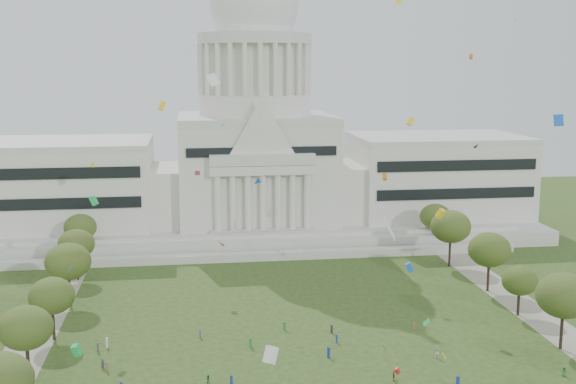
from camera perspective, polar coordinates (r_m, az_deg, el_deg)
name	(u,v)px	position (r m, az deg, el deg)	size (l,w,h in m)	color
capitol	(256,157)	(210.06, -2.57, 2.80)	(160.00, 64.50, 91.30)	beige
path_left	(27,349)	(136.29, -19.92, -11.59)	(8.00, 160.00, 0.04)	gray
path_right	(546,322)	(149.22, 19.71, -9.67)	(8.00, 160.00, 0.04)	gray
row_tree_l_2	(26,328)	(121.12, -20.01, -10.06)	(8.42, 8.42, 11.97)	black
row_tree_r_2	(564,296)	(134.01, 20.97, -7.66)	(9.55, 9.55, 13.58)	black
row_tree_l_3	(52,296)	(136.44, -18.17, -7.81)	(8.12, 8.12, 11.55)	black
row_tree_r_3	(520,281)	(149.28, 17.84, -6.70)	(7.01, 7.01, 9.98)	black
row_tree_l_4	(68,262)	(153.59, -16.99, -5.29)	(9.29, 9.29, 13.21)	black
row_tree_r_4	(489,250)	(162.44, 15.63, -4.42)	(9.19, 9.19, 13.06)	black
row_tree_l_5	(76,244)	(171.79, -16.39, -3.97)	(8.33, 8.33, 11.85)	black
row_tree_r_5	(451,227)	(179.94, 12.73, -2.68)	(9.82, 9.82, 13.96)	black
row_tree_l_6	(80,227)	(189.52, -16.09, -2.70)	(8.19, 8.19, 11.64)	black
row_tree_r_6	(435,217)	(197.53, 11.57, -1.92)	(8.42, 8.42, 11.97)	black
person_0	(564,372)	(125.95, 20.98, -13.11)	(0.77, 0.50, 1.57)	#33723F
person_2	(438,353)	(126.98, 11.74, -12.37)	(0.90, 0.55, 1.84)	silver
person_8	(208,380)	(115.89, -6.34, -14.54)	(0.78, 0.48, 1.60)	#33723F
person_10	(394,376)	(117.50, 8.36, -14.19)	(1.01, 0.55, 1.73)	olive
distant_crowd	(232,372)	(118.16, -4.46, -13.96)	(64.04, 37.23, 1.95)	#4C4C51
kite_swarm	(322,213)	(106.97, 2.73, -1.70)	(95.03, 103.87, 62.57)	orange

